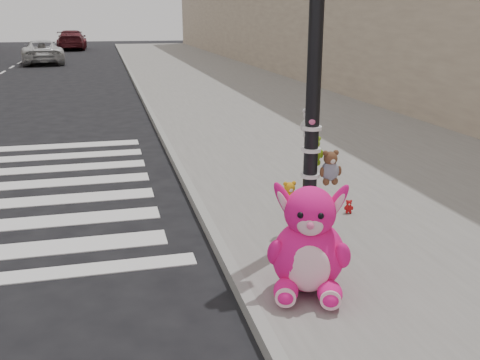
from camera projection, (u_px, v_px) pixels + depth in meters
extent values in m
cube|color=slate|center=(282.00, 115.00, 14.50)|extent=(7.00, 80.00, 0.14)
cube|color=gray|center=(154.00, 121.00, 13.70)|extent=(0.12, 80.00, 0.15)
cylinder|color=black|center=(314.00, 64.00, 5.73)|extent=(0.16, 0.16, 4.00)
cylinder|color=white|center=(310.00, 175.00, 6.09)|extent=(0.22, 0.22, 0.04)
cylinder|color=white|center=(311.00, 150.00, 6.00)|extent=(0.22, 0.22, 0.04)
cylinder|color=white|center=(312.00, 128.00, 5.93)|extent=(0.22, 0.22, 0.04)
ellipsoid|color=#F91582|center=(286.00, 294.00, 4.79)|extent=(0.34, 0.42, 0.20)
ellipsoid|color=#F91582|center=(330.00, 296.00, 4.75)|extent=(0.34, 0.42, 0.20)
ellipsoid|color=#F91582|center=(308.00, 255.00, 4.99)|extent=(0.85, 0.79, 0.69)
ellipsoid|color=#F9BFD1|center=(309.00, 269.00, 4.77)|extent=(0.41, 0.26, 0.45)
sphere|color=#F91582|center=(310.00, 212.00, 4.86)|extent=(0.61, 0.61, 0.48)
ellipsoid|color=#F91582|center=(286.00, 204.00, 4.89)|extent=(0.34, 0.21, 0.48)
ellipsoid|color=#F91582|center=(334.00, 205.00, 4.84)|extent=(0.34, 0.21, 0.48)
imported|color=silver|center=(42.00, 52.00, 30.87)|extent=(2.80, 5.03, 1.33)
imported|color=#581920|center=(72.00, 40.00, 43.99)|extent=(2.22, 5.43, 1.57)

